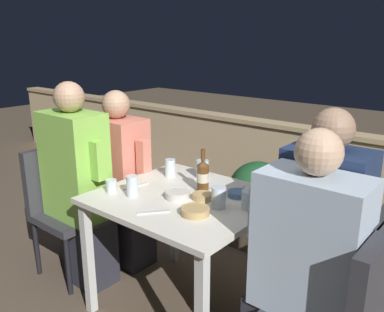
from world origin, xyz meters
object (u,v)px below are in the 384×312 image
object	(u,v)px
person_coral_top	(123,179)
chair_right_far	(354,275)
person_green_blouse	(79,185)
person_blue_shirt	(301,270)
person_navy_jumper	(316,238)
chair_left_far	(106,186)
chair_right_near	(344,308)
chair_left_near	(64,198)
beer_bottle	(203,175)

from	to	relation	value
person_coral_top	chair_right_far	bearing A→B (deg)	-0.38
person_green_blouse	chair_right_far	bearing A→B (deg)	11.05
person_blue_shirt	person_navy_jumper	size ratio (longest dim) A/B	0.97
chair_left_far	person_navy_jumper	xyz separation A→B (m)	(1.62, -0.01, 0.12)
person_green_blouse	chair_right_near	xyz separation A→B (m)	(1.71, 0.05, -0.14)
chair_left_far	chair_left_near	bearing A→B (deg)	-96.12
chair_left_near	person_green_blouse	world-z (taller)	person_green_blouse
chair_left_near	chair_right_near	xyz separation A→B (m)	(1.90, 0.05, 0.00)
chair_left_far	chair_right_far	world-z (taller)	same
chair_left_far	chair_right_near	size ratio (longest dim) A/B	1.00
chair_right_far	person_navy_jumper	distance (m)	0.23
person_coral_top	chair_right_near	size ratio (longest dim) A/B	1.42
chair_right_far	chair_right_near	bearing A→B (deg)	-79.30
chair_left_far	chair_right_near	bearing A→B (deg)	-8.55
person_coral_top	person_navy_jumper	distance (m)	1.42
person_green_blouse	chair_left_far	size ratio (longest dim) A/B	1.52
chair_left_near	beer_bottle	world-z (taller)	beer_bottle
person_green_blouse	chair_right_near	bearing A→B (deg)	1.79
person_green_blouse	chair_right_far	xyz separation A→B (m)	(1.66, 0.32, -0.14)
person_green_blouse	person_blue_shirt	bearing A→B (deg)	2.03
chair_left_near	person_blue_shirt	xyz separation A→B (m)	(1.70, 0.05, 0.10)
person_navy_jumper	beer_bottle	distance (m)	0.71
person_blue_shirt	beer_bottle	world-z (taller)	person_blue_shirt
chair_left_far	person_navy_jumper	world-z (taller)	person_navy_jumper
chair_left_far	person_coral_top	distance (m)	0.22
chair_right_far	beer_bottle	size ratio (longest dim) A/B	3.50
person_green_blouse	person_navy_jumper	world-z (taller)	person_green_blouse
chair_left_far	person_blue_shirt	distance (m)	1.69
person_green_blouse	chair_left_far	bearing A→B (deg)	115.55
person_coral_top	person_navy_jumper	bearing A→B (deg)	-0.43
person_coral_top	chair_right_far	world-z (taller)	person_coral_top
person_green_blouse	person_navy_jumper	xyz separation A→B (m)	(1.46, 0.32, -0.02)
chair_right_near	beer_bottle	bearing A→B (deg)	165.03
chair_left_far	beer_bottle	size ratio (longest dim) A/B	3.50
person_coral_top	beer_bottle	xyz separation A→B (m)	(0.74, -0.03, 0.20)
person_navy_jumper	chair_right_far	bearing A→B (deg)	-0.00
person_coral_top	chair_left_near	bearing A→B (deg)	-125.00
chair_left_near	person_coral_top	bearing A→B (deg)	55.00
chair_right_near	chair_right_far	distance (m)	0.27
person_coral_top	person_green_blouse	bearing A→B (deg)	-96.56
chair_left_far	chair_right_far	xyz separation A→B (m)	(1.82, -0.01, 0.00)
chair_right_near	chair_right_far	bearing A→B (deg)	100.70
chair_left_far	person_coral_top	xyz separation A→B (m)	(0.20, 0.00, 0.10)
person_green_blouse	beer_bottle	distance (m)	0.85
chair_right_far	person_navy_jumper	xyz separation A→B (m)	(-0.20, 0.00, 0.12)
chair_left_far	beer_bottle	xyz separation A→B (m)	(0.94, -0.03, 0.30)
chair_left_near	person_blue_shirt	distance (m)	1.71
person_blue_shirt	chair_left_far	bearing A→B (deg)	170.46
person_coral_top	person_blue_shirt	size ratio (longest dim) A/B	1.00
chair_right_near	beer_bottle	xyz separation A→B (m)	(-0.93, 0.25, 0.30)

